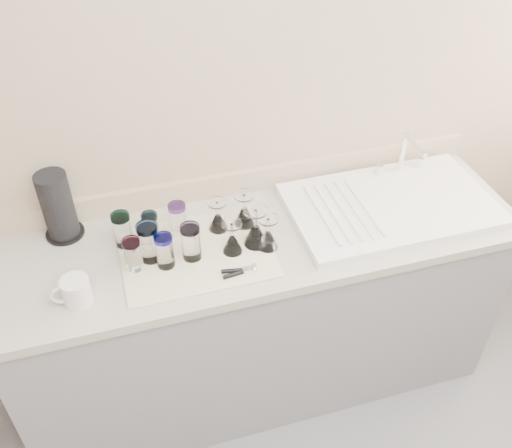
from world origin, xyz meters
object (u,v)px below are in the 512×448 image
object	(u,v)px
goblet_front_left	(232,242)
can_opener	(239,271)
goblet_back_right	(244,214)
goblet_extra	(268,237)
goblet_back_left	(218,220)
tumbler_teal	(122,230)
tumbler_purple	(178,219)
white_mug	(76,291)
sink_unit	(391,205)
tumbler_magenta	(133,254)
tumbler_lavender	(191,242)
paper_towel_roll	(58,207)
tumbler_extra	(149,242)
tumbler_cyan	(151,227)
goblet_front_right	(256,232)
tumbler_blue	(165,251)

from	to	relation	value
goblet_front_left	can_opener	size ratio (longest dim) A/B	1.07
goblet_back_right	goblet_extra	bearing A→B (deg)	-72.73
goblet_back_left	goblet_extra	xyz separation A→B (m)	(0.15, -0.15, 0.00)
goblet_extra	tumbler_teal	bearing A→B (deg)	161.78
tumbler_teal	tumbler_purple	size ratio (longest dim) A/B	1.04
goblet_back_right	white_mug	world-z (taller)	goblet_back_right
tumbler_teal	goblet_back_left	distance (m)	0.36
sink_unit	tumbler_magenta	size ratio (longest dim) A/B	6.41
tumbler_purple	tumbler_lavender	world-z (taller)	tumbler_lavender
paper_towel_roll	tumbler_extra	bearing A→B (deg)	-38.74
goblet_back_right	tumbler_cyan	bearing A→B (deg)	178.74
goblet_front_right	tumbler_cyan	bearing A→B (deg)	160.62
goblet_back_right	tumbler_blue	bearing A→B (deg)	-156.90
tumbler_lavender	white_mug	distance (m)	0.43
goblet_front_left	goblet_extra	distance (m)	0.13
goblet_back_right	goblet_front_left	distance (m)	0.16
tumbler_cyan	goblet_front_right	world-z (taller)	goblet_front_right
can_opener	paper_towel_roll	bearing A→B (deg)	145.36
goblet_front_left	goblet_front_right	xyz separation A→B (m)	(0.09, 0.02, 0.01)
sink_unit	tumbler_magenta	distance (m)	1.04
tumbler_extra	paper_towel_roll	bearing A→B (deg)	141.26
sink_unit	goblet_front_left	world-z (taller)	sink_unit
tumbler_cyan	can_opener	world-z (taller)	tumbler_cyan
goblet_front_right	white_mug	distance (m)	0.67
goblet_front_left	white_mug	world-z (taller)	goblet_front_left
tumbler_magenta	can_opener	size ratio (longest dim) A/B	1.03
goblet_back_right	goblet_front_right	xyz separation A→B (m)	(0.01, -0.12, 0.01)
goblet_back_right	tumbler_purple	bearing A→B (deg)	175.52
can_opener	goblet_back_left	bearing A→B (deg)	92.99
can_opener	tumbler_blue	bearing A→B (deg)	154.33
tumbler_extra	tumbler_magenta	bearing A→B (deg)	-153.64
can_opener	tumbler_teal	bearing A→B (deg)	143.71
tumbler_magenta	tumbler_extra	xyz separation A→B (m)	(0.06, 0.03, 0.01)
sink_unit	tumbler_purple	xyz separation A→B (m)	(-0.85, 0.09, 0.06)
tumbler_magenta	goblet_front_left	size ratio (longest dim) A/B	0.96
goblet_front_left	sink_unit	bearing A→B (deg)	5.96
tumbler_cyan	goblet_front_right	distance (m)	0.39
tumbler_cyan	tumbler_lavender	bearing A→B (deg)	-47.07
goblet_front_right	can_opener	bearing A→B (deg)	-126.63
goblet_front_left	can_opener	xyz separation A→B (m)	(-0.01, -0.12, -0.04)
tumbler_blue	can_opener	bearing A→B (deg)	-25.67
goblet_front_left	tumbler_teal	bearing A→B (deg)	157.93
tumbler_lavender	white_mug	world-z (taller)	tumbler_lavender
tumbler_teal	tumbler_lavender	distance (m)	0.27
tumbler_cyan	white_mug	world-z (taller)	tumbler_cyan
goblet_extra	tumbler_purple	bearing A→B (deg)	150.19
tumbler_purple	white_mug	bearing A→B (deg)	-148.18
tumbler_purple	goblet_back_right	bearing A→B (deg)	-4.48
sink_unit	goblet_front_right	size ratio (longest dim) A/B	5.07
paper_towel_roll	tumbler_teal	bearing A→B (deg)	-31.62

